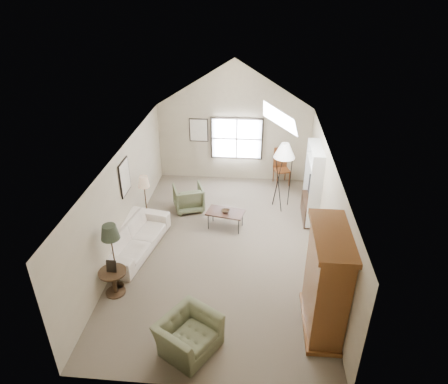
# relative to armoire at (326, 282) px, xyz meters

# --- Properties ---
(room_shell) EXTENTS (5.01, 8.01, 4.00)m
(room_shell) POSITION_rel_armoire_xyz_m (-2.18, 2.40, 2.11)
(room_shell) COLOR #706150
(room_shell) RESTS_ON ground
(window) EXTENTS (1.72, 0.08, 1.42)m
(window) POSITION_rel_armoire_xyz_m (-2.08, 6.36, 0.35)
(window) COLOR black
(window) RESTS_ON room_shell
(skylight) EXTENTS (0.80, 1.20, 0.52)m
(skylight) POSITION_rel_armoire_xyz_m (-0.88, 3.30, 2.12)
(skylight) COLOR white
(skylight) RESTS_ON room_shell
(wall_art) EXTENTS (1.97, 3.71, 0.88)m
(wall_art) POSITION_rel_armoire_xyz_m (-4.06, 4.34, 0.63)
(wall_art) COLOR black
(wall_art) RESTS_ON room_shell
(armoire) EXTENTS (0.60, 1.50, 2.20)m
(armoire) POSITION_rel_armoire_xyz_m (0.00, 0.00, 0.00)
(armoire) COLOR brown
(armoire) RESTS_ON ground
(tv_alcove) EXTENTS (0.32, 1.30, 2.10)m
(tv_alcove) POSITION_rel_armoire_xyz_m (0.16, 4.00, 0.05)
(tv_alcove) COLOR white
(tv_alcove) RESTS_ON ground
(media_console) EXTENTS (0.34, 1.18, 0.60)m
(media_console) POSITION_rel_armoire_xyz_m (0.14, 4.00, -0.80)
(media_console) COLOR #382316
(media_console) RESTS_ON ground
(tv_panel) EXTENTS (0.05, 0.90, 0.55)m
(tv_panel) POSITION_rel_armoire_xyz_m (0.14, 4.00, -0.18)
(tv_panel) COLOR black
(tv_panel) RESTS_ON media_console
(sofa) EXTENTS (1.37, 2.53, 0.70)m
(sofa) POSITION_rel_armoire_xyz_m (-4.38, 2.12, -0.75)
(sofa) COLOR beige
(sofa) RESTS_ON ground
(armchair_near) EXTENTS (1.34, 1.38, 0.69)m
(armchair_near) POSITION_rel_armoire_xyz_m (-2.52, -0.79, -0.76)
(armchair_near) COLOR #646A4A
(armchair_near) RESTS_ON ground
(armchair_far) EXTENTS (1.05, 1.06, 0.76)m
(armchair_far) POSITION_rel_armoire_xyz_m (-3.36, 4.20, -0.72)
(armchair_far) COLOR #676C4B
(armchair_far) RESTS_ON ground
(coffee_table) EXTENTS (1.09, 0.74, 0.51)m
(coffee_table) POSITION_rel_armoire_xyz_m (-2.19, 3.30, -0.85)
(coffee_table) COLOR #3E2419
(coffee_table) RESTS_ON ground
(bowl) EXTENTS (0.28, 0.28, 0.06)m
(bowl) POSITION_rel_armoire_xyz_m (-2.19, 3.30, -0.56)
(bowl) COLOR #352215
(bowl) RESTS_ON coffee_table
(side_table) EXTENTS (0.70, 0.70, 0.60)m
(side_table) POSITION_rel_armoire_xyz_m (-4.38, 0.52, -0.80)
(side_table) COLOR #3C2B18
(side_table) RESTS_ON ground
(side_chair) EXTENTS (0.59, 0.59, 1.22)m
(side_chair) POSITION_rel_armoire_xyz_m (-0.56, 6.10, -0.49)
(side_chair) COLOR brown
(side_chair) RESTS_ON ground
(tripod_lamp) EXTENTS (0.76, 0.76, 2.10)m
(tripod_lamp) POSITION_rel_armoire_xyz_m (-0.63, 4.54, -0.05)
(tripod_lamp) COLOR white
(tripod_lamp) RESTS_ON ground
(dark_lamp) EXTENTS (0.47, 0.47, 1.67)m
(dark_lamp) POSITION_rel_armoire_xyz_m (-4.38, 0.72, -0.26)
(dark_lamp) COLOR #23291D
(dark_lamp) RESTS_ON ground
(tan_lamp) EXTENTS (0.35, 0.35, 1.50)m
(tan_lamp) POSITION_rel_armoire_xyz_m (-4.38, 3.32, -0.35)
(tan_lamp) COLOR tan
(tan_lamp) RESTS_ON ground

